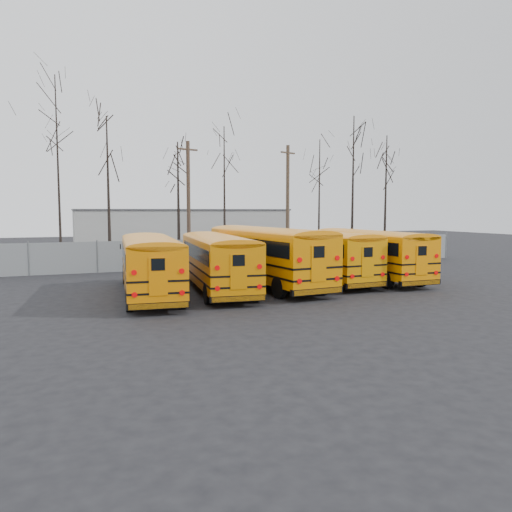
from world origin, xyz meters
name	(u,v)px	position (x,y,z in m)	size (l,w,h in m)	color
ground	(291,294)	(0.00, 0.00, 0.00)	(120.00, 120.00, 0.00)	black
fence	(218,253)	(0.00, 12.00, 1.00)	(40.00, 0.04, 2.00)	gray
distant_building	(182,229)	(2.00, 32.00, 2.00)	(22.00, 8.00, 4.00)	#ABACA7
bus_a	(150,261)	(-6.33, 1.75, 1.67)	(3.28, 10.33, 2.85)	black
bus_b	(217,258)	(-3.03, 2.09, 1.67)	(3.33, 10.33, 2.84)	black
bus_c	(265,251)	(-0.18, 2.80, 1.85)	(3.58, 11.44, 3.15)	black
bus_d	(317,251)	(3.21, 3.44, 1.69)	(2.94, 10.41, 2.88)	black
bus_e	(368,250)	(6.33, 3.09, 1.69)	(2.39, 10.35, 2.89)	black
utility_pole_left	(189,202)	(-1.33, 14.91, 4.62)	(1.56, 0.59, 8.99)	#433226
utility_pole_right	(288,200)	(7.84, 17.44, 4.84)	(1.59, 0.79, 9.43)	#4C3B2B
tree_2	(58,173)	(-10.17, 14.97, 6.44)	(0.26, 0.26, 12.87)	black
tree_3	(108,192)	(-6.97, 15.11, 5.22)	(0.26, 0.26, 10.44)	black
tree_4	(178,202)	(-1.69, 16.73, 4.58)	(0.26, 0.26, 9.16)	black
tree_5	(224,195)	(1.53, 15.21, 5.13)	(0.26, 0.26, 10.26)	black
tree_6	(319,200)	(9.40, 14.74, 4.82)	(0.26, 0.26, 9.64)	black
tree_7	(353,186)	(14.45, 17.81, 6.18)	(0.26, 0.26, 12.35)	black
tree_8	(386,196)	(16.98, 16.41, 5.29)	(0.26, 0.26, 10.58)	black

